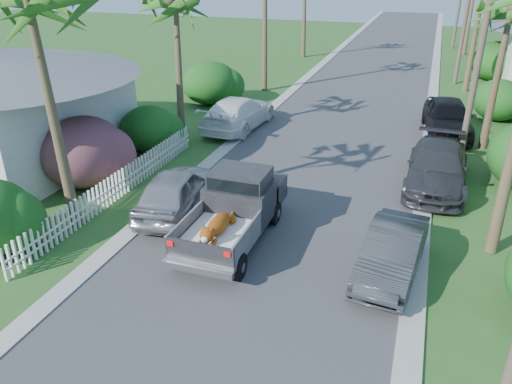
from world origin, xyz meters
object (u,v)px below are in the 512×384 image
at_px(parked_car_ln, 175,191).
at_px(parked_car_lf, 238,113).
at_px(parked_car_rn, 392,253).
at_px(palm_l_b, 174,0).
at_px(utility_pole_b, 481,50).
at_px(parked_car_rm, 437,168).
at_px(parked_car_rf, 447,117).
at_px(utility_pole_c, 467,12).
at_px(pickup_truck, 237,205).
at_px(palm_r_b, 511,8).

bearing_deg(parked_car_ln, parked_car_lf, -90.42).
height_order(parked_car_rn, palm_l_b, palm_l_b).
bearing_deg(utility_pole_b, parked_car_rm, -108.14).
xyz_separation_m(parked_car_rm, parked_car_ln, (-8.23, -4.93, -0.01)).
distance_m(parked_car_rm, parked_car_rf, 6.57).
height_order(parked_car_ln, utility_pole_b, utility_pole_b).
bearing_deg(utility_pole_c, parked_car_rm, -93.08).
height_order(pickup_truck, parked_car_rm, pickup_truck).
distance_m(parked_car_rn, palm_r_b, 12.84).
bearing_deg(palm_l_b, parked_car_lf, 47.86).
xyz_separation_m(parked_car_rn, palm_l_b, (-10.40, 8.31, 5.49)).
height_order(parked_car_rf, palm_r_b, palm_r_b).
xyz_separation_m(parked_car_rm, palm_l_b, (-11.43, 1.95, 5.39)).
distance_m(pickup_truck, palm_r_b, 14.05).
distance_m(parked_car_lf, utility_pole_b, 11.15).
bearing_deg(utility_pole_b, pickup_truck, -127.56).
bearing_deg(utility_pole_c, parked_car_rf, -93.01).
bearing_deg(palm_r_b, utility_pole_b, -116.57).
relative_size(parked_car_rn, palm_r_b, 0.55).
xyz_separation_m(parked_car_ln, utility_pole_c, (9.20, 22.88, 3.85)).
bearing_deg(parked_car_rf, pickup_truck, -123.63).
height_order(parked_car_rf, utility_pole_c, utility_pole_c).
height_order(parked_car_rf, utility_pole_b, utility_pole_b).
xyz_separation_m(palm_l_b, palm_r_b, (13.40, 3.00, -0.20)).
height_order(parked_car_rm, palm_l_b, palm_l_b).
xyz_separation_m(parked_car_rn, parked_car_ln, (-7.20, 1.43, 0.09)).
xyz_separation_m(parked_car_lf, palm_l_b, (-1.99, -2.20, 5.37)).
xyz_separation_m(pickup_truck, utility_pole_b, (6.67, 8.68, 3.59)).
relative_size(parked_car_ln, utility_pole_b, 0.49).
relative_size(pickup_truck, utility_pole_c, 0.57).
relative_size(parked_car_ln, palm_l_b, 0.59).
bearing_deg(parked_car_rf, parked_car_ln, -134.15).
relative_size(parked_car_rn, palm_l_b, 0.54).
distance_m(pickup_truck, parked_car_rf, 13.71).
distance_m(parked_car_lf, utility_pole_c, 17.70).
height_order(parked_car_lf, utility_pole_b, utility_pole_b).
bearing_deg(parked_car_rn, palm_r_b, 81.13).
height_order(parked_car_rf, parked_car_lf, parked_car_rf).
distance_m(pickup_truck, parked_car_ln, 2.66).
distance_m(parked_car_rn, palm_l_b, 14.40).
height_order(pickup_truck, parked_car_lf, pickup_truck).
distance_m(parked_car_rm, palm_r_b, 7.44).
distance_m(parked_car_rf, parked_car_lf, 10.10).
bearing_deg(parked_car_ln, utility_pole_c, -119.89).
height_order(pickup_truck, parked_car_rn, pickup_truck).
relative_size(parked_car_rm, parked_car_rf, 1.05).
distance_m(parked_car_rn, parked_car_rm, 6.44).
height_order(parked_car_rm, utility_pole_c, utility_pole_c).
xyz_separation_m(pickup_truck, parked_car_lf, (-3.73, 9.88, -0.23)).
relative_size(pickup_truck, palm_l_b, 0.69).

